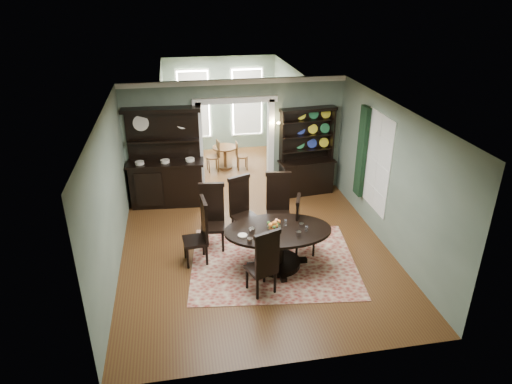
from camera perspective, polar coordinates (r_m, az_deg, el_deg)
room at (r=8.81m, az=0.05°, el=1.08°), size 5.51×6.01×3.01m
parlor at (r=13.96m, az=-4.02°, el=9.97°), size 3.51×3.50×3.01m
doorway_trim at (r=11.52m, az=-2.58°, el=7.20°), size 2.08×0.25×2.57m
right_window at (r=10.35m, az=14.02°, el=4.22°), size 0.15×1.47×2.12m
wall_sconce at (r=11.45m, az=2.26°, el=8.52°), size 0.27×0.21×0.21m
rug at (r=9.29m, az=2.17°, el=-8.65°), size 3.55×3.06×0.01m
dining_table at (r=8.88m, az=2.73°, el=-6.07°), size 2.15×2.04×0.82m
centerpiece at (r=8.73m, az=2.28°, el=-4.27°), size 1.37×0.88×0.22m
chair_far_left at (r=9.51m, az=-5.46°, el=-2.76°), size 0.56×0.53×1.40m
chair_far_mid at (r=9.84m, az=-1.81°, el=-1.68°), size 0.66×0.65×1.38m
chair_far_right at (r=9.90m, az=2.78°, el=-1.36°), size 0.60×0.58×1.44m
chair_end_left at (r=9.00m, az=-6.97°, el=-4.72°), size 0.52×0.54×1.36m
chair_end_right at (r=9.33m, az=5.70°, el=-3.97°), size 0.56×0.57×1.23m
chair_near at (r=8.04m, az=1.06°, el=-8.67°), size 0.62×0.61×1.33m
sideboard at (r=11.44m, az=-11.17°, el=2.48°), size 1.89×0.79×2.43m
welsh_dresser at (r=11.92m, az=6.31°, el=3.64°), size 1.50×0.68×2.26m
parlor_table at (r=13.57m, az=-3.90°, el=4.74°), size 0.73×0.73×0.67m
parlor_chair_left at (r=13.39m, az=-5.19°, el=4.64°), size 0.40×0.39×0.92m
parlor_chair_right at (r=13.46m, az=-2.00°, el=4.68°), size 0.36×0.36×0.85m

